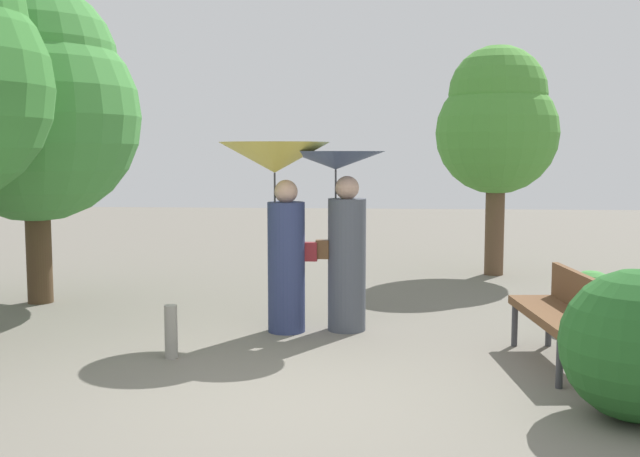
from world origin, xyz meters
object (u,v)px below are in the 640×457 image
Objects in this scene: person_right at (342,215)px; tree_near_right at (497,122)px; park_bench at (564,309)px; person_left at (279,195)px; tree_near_left at (33,100)px; path_marker_post at (171,332)px.

tree_near_right is at bearing -37.17° from person_right.
person_right is 2.49m from park_bench.
tree_near_left is at bearing 60.66° from person_left.
person_left is 3.08m from park_bench.
person_right is at bearing -87.79° from person_left.
park_bench is 5.40m from tree_near_right.
tree_near_right is at bearing 23.74° from tree_near_left.
person_left is 5.00m from tree_near_right.
person_right is at bearing -125.24° from park_bench.
person_left is 0.50× the size of tree_near_left.
path_marker_post is (2.39, -2.43, -2.31)m from tree_near_left.
park_bench is 6.76m from tree_near_left.
tree_near_right reaches higher than path_marker_post.
person_right is 1.25× the size of park_bench.
tree_near_left is 6.69m from tree_near_right.
person_left is 1.05× the size of person_right.
tree_near_right is (2.20, 3.88, 1.13)m from person_right.
tree_near_left is at bearing -156.26° from tree_near_right.
path_marker_post is at bearing 134.84° from person_left.
tree_near_left is at bearing -117.01° from park_bench.
tree_near_left reaches higher than path_marker_post.
park_bench is at bearing -127.42° from person_right.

